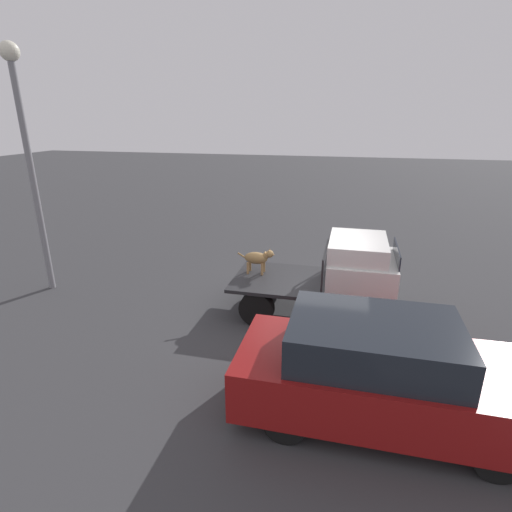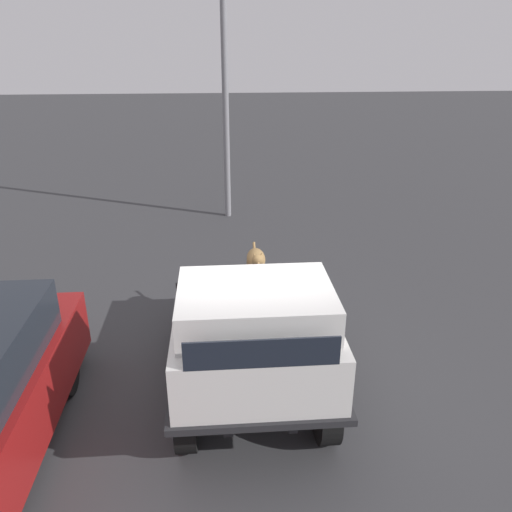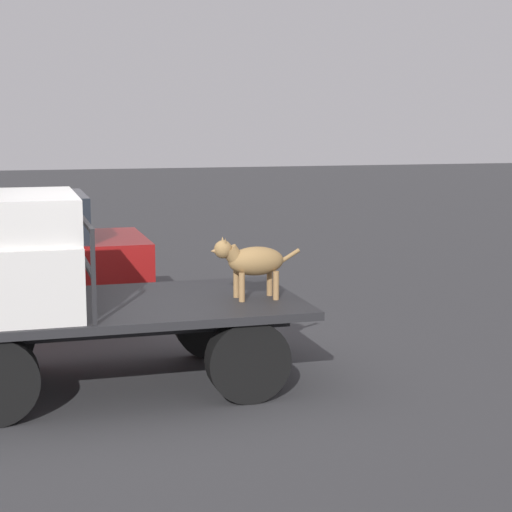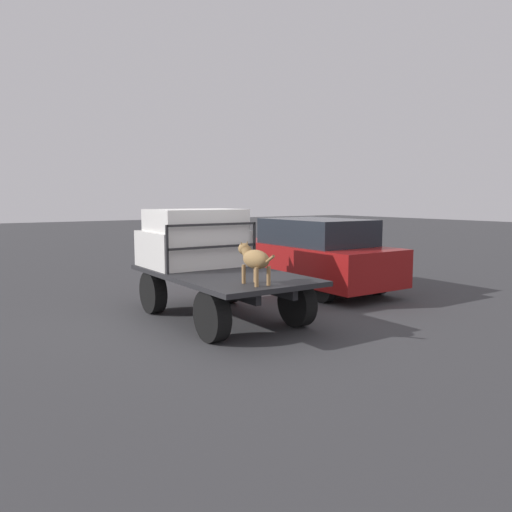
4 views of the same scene
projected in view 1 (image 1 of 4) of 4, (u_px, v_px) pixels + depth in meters
name	position (u px, v px, depth m)	size (l,w,h in m)	color
ground_plane	(311.00, 313.00, 9.55)	(80.00, 80.00, 0.00)	#38383A
flatbed_truck	(312.00, 290.00, 9.35)	(3.68, 1.94, 0.85)	black
truck_cab	(360.00, 264.00, 8.87)	(1.45, 1.82, 1.09)	silver
truck_headboard	(326.00, 259.00, 9.03)	(0.04, 1.82, 0.85)	#232326
dog	(258.00, 258.00, 9.61)	(0.93, 0.29, 0.64)	#9E7547
parked_sedan	(382.00, 372.00, 5.98)	(4.45, 1.87, 1.67)	black
light_pole_near	(25.00, 137.00, 9.69)	(0.45, 0.45, 6.09)	gray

